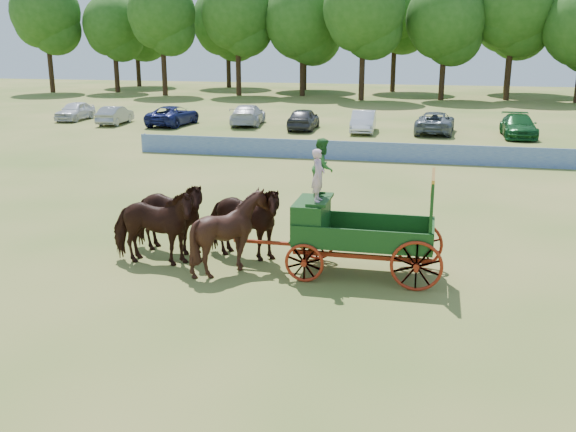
{
  "coord_description": "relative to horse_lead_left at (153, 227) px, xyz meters",
  "views": [
    {
      "loc": [
        2.77,
        -16.71,
        6.45
      ],
      "look_at": [
        -1.37,
        1.43,
        1.3
      ],
      "focal_mm": 40.0,
      "sensor_mm": 36.0,
      "label": 1
    }
  ],
  "objects": [
    {
      "name": "farm_dray",
      "position": [
        5.35,
        0.59,
        0.49
      ],
      "size": [
        6.0,
        2.0,
        3.79
      ],
      "color": "#A62210",
      "rests_on": "ground"
    },
    {
      "name": "horse_lead_right",
      "position": [
        0.0,
        1.1,
        0.0
      ],
      "size": [
        2.88,
        1.58,
        2.32
      ],
      "primitive_type": "imported",
      "rotation": [
        0.0,
        0.0,
        1.45
      ],
      "color": "#32170E",
      "rests_on": "ground"
    },
    {
      "name": "ground",
      "position": [
        5.07,
        0.12,
        -1.16
      ],
      "size": [
        160.0,
        160.0,
        0.0
      ],
      "primitive_type": "plane",
      "color": "#A18848",
      "rests_on": "ground"
    },
    {
      "name": "treeline",
      "position": [
        0.79,
        61.39,
        7.97
      ],
      "size": [
        92.56,
        23.97,
        15.12
      ],
      "color": "#382314",
      "rests_on": "ground"
    },
    {
      "name": "horse_lead_left",
      "position": [
        0.0,
        0.0,
        0.0
      ],
      "size": [
        2.78,
        1.31,
        2.32
      ],
      "primitive_type": "imported",
      "rotation": [
        0.0,
        0.0,
        1.59
      ],
      "color": "#32170E",
      "rests_on": "ground"
    },
    {
      "name": "horse_wheel_right",
      "position": [
        2.4,
        1.1,
        0.0
      ],
      "size": [
        2.95,
        1.78,
        2.32
      ],
      "primitive_type": "imported",
      "rotation": [
        0.0,
        0.0,
        1.37
      ],
      "color": "#32170E",
      "rests_on": "ground"
    },
    {
      "name": "sponsor_banner",
      "position": [
        4.07,
        18.12,
        -0.64
      ],
      "size": [
        26.0,
        0.08,
        1.05
      ],
      "primitive_type": "cube",
      "color": "#1C409C",
      "rests_on": "ground"
    },
    {
      "name": "parked_cars",
      "position": [
        -2.86,
        29.99,
        -0.4
      ],
      "size": [
        36.43,
        7.52,
        1.59
      ],
      "color": "silver",
      "rests_on": "ground"
    },
    {
      "name": "horse_wheel_left",
      "position": [
        2.4,
        -0.0,
        0.0
      ],
      "size": [
        2.36,
        2.16,
        2.33
      ],
      "primitive_type": "imported",
      "rotation": [
        0.0,
        0.0,
        1.71
      ],
      "color": "#32170E",
      "rests_on": "ground"
    }
  ]
}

